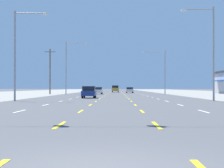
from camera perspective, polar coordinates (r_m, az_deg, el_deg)
ground_plane at (r=71.96m, az=0.54°, el=-1.66°), size 572.00×572.00×0.00m
lane_markings at (r=110.45m, az=0.63°, el=-1.28°), size 10.64×227.60×0.01m
signal_span_wire at (r=15.83m, az=-0.57°, el=12.87°), size 27.64×0.53×8.55m
hatchback_inner_left_nearest at (r=46.77m, az=-3.68°, el=-1.28°), size 1.72×3.90×1.54m
sedan_inner_left_near at (r=75.44m, az=-2.23°, el=-1.03°), size 1.80×4.50×1.46m
sedan_inner_right_mid at (r=92.24m, az=2.82°, el=-0.95°), size 1.80×4.50×1.46m
suv_center_turn_midfar at (r=103.76m, az=0.52°, el=-0.76°), size 1.98×4.90×1.98m
streetlight_left_row_0 at (r=38.13m, az=-14.69°, el=5.40°), size 3.52×0.26×9.25m
streetlight_right_row_0 at (r=37.99m, az=15.38°, el=5.67°), size 3.38×0.26×9.60m
streetlight_left_row_1 at (r=74.25m, az=-6.99°, el=3.21°), size 4.45×0.26×10.85m
streetlight_right_row_1 at (r=74.09m, az=7.99°, el=2.48°), size 4.77×0.26×8.95m
utility_pole_left_row_1 at (r=75.38m, az=-9.82°, el=2.11°), size 2.20×0.26×9.38m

